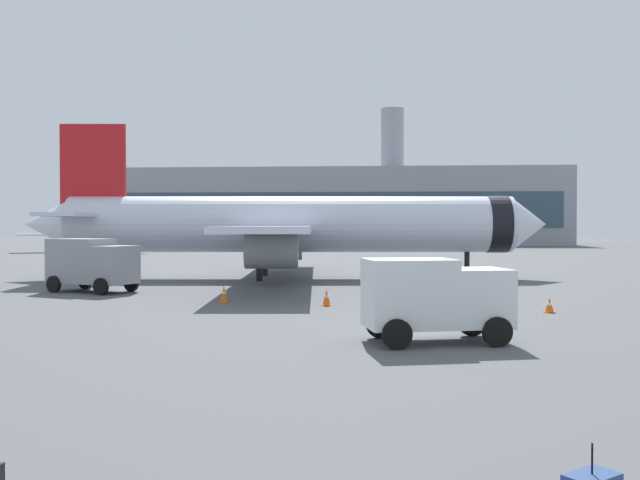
{
  "coord_description": "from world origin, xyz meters",
  "views": [
    {
      "loc": [
        0.07,
        -3.45,
        3.63
      ],
      "look_at": [
        -2.19,
        26.57,
        3.0
      ],
      "focal_mm": 39.55,
      "sensor_mm": 36.0,
      "label": 1
    }
  ],
  "objects_px": {
    "cargo_van": "(435,296)",
    "safety_cone_near": "(224,294)",
    "safety_cone_far": "(549,305)",
    "airplane_taxiing": "(102,233)",
    "service_truck": "(92,262)",
    "safety_cone_mid": "(327,298)",
    "safety_cone_outer": "(109,280)",
    "airplane_at_gate": "(288,225)"
  },
  "relations": [
    {
      "from": "service_truck",
      "to": "safety_cone_outer",
      "type": "relative_size",
      "value": 7.07
    },
    {
      "from": "airplane_taxiing",
      "to": "safety_cone_far",
      "type": "xyz_separation_m",
      "value": [
        45.18,
        -66.11,
        -2.23
      ]
    },
    {
      "from": "cargo_van",
      "to": "safety_cone_outer",
      "type": "bearing_deg",
      "value": 132.91
    },
    {
      "from": "safety_cone_near",
      "to": "safety_cone_mid",
      "type": "relative_size",
      "value": 1.06
    },
    {
      "from": "airplane_taxiing",
      "to": "safety_cone_mid",
      "type": "relative_size",
      "value": 30.11
    },
    {
      "from": "safety_cone_near",
      "to": "safety_cone_outer",
      "type": "relative_size",
      "value": 1.04
    },
    {
      "from": "airplane_taxiing",
      "to": "safety_cone_mid",
      "type": "distance_m",
      "value": 73.61
    },
    {
      "from": "cargo_van",
      "to": "safety_cone_outer",
      "type": "xyz_separation_m",
      "value": [
        -17.66,
        18.99,
        -1.08
      ]
    },
    {
      "from": "airplane_at_gate",
      "to": "safety_cone_far",
      "type": "xyz_separation_m",
      "value": [
        13.11,
        -17.88,
        -3.35
      ]
    },
    {
      "from": "safety_cone_mid",
      "to": "airplane_at_gate",
      "type": "bearing_deg",
      "value": 102.94
    },
    {
      "from": "service_truck",
      "to": "safety_cone_near",
      "type": "distance_m",
      "value": 9.42
    },
    {
      "from": "airplane_taxiing",
      "to": "service_truck",
      "type": "xyz_separation_m",
      "value": [
        22.58,
        -58.75,
        -0.93
      ]
    },
    {
      "from": "cargo_van",
      "to": "safety_cone_near",
      "type": "distance_m",
      "value": 14.11
    },
    {
      "from": "service_truck",
      "to": "safety_cone_mid",
      "type": "bearing_deg",
      "value": -22.84
    },
    {
      "from": "service_truck",
      "to": "safety_cone_mid",
      "type": "distance_m",
      "value": 14.35
    },
    {
      "from": "safety_cone_far",
      "to": "safety_cone_mid",
      "type": "bearing_deg",
      "value": 169.13
    },
    {
      "from": "airplane_taxiing",
      "to": "safety_cone_outer",
      "type": "xyz_separation_m",
      "value": [
        22.09,
        -55.04,
        -2.17
      ]
    },
    {
      "from": "cargo_van",
      "to": "airplane_taxiing",
      "type": "bearing_deg",
      "value": 118.23
    },
    {
      "from": "safety_cone_far",
      "to": "airplane_taxiing",
      "type": "bearing_deg",
      "value": 124.35
    },
    {
      "from": "cargo_van",
      "to": "safety_cone_far",
      "type": "distance_m",
      "value": 9.67
    },
    {
      "from": "safety_cone_mid",
      "to": "cargo_van",
      "type": "bearing_deg",
      "value": -67.72
    },
    {
      "from": "safety_cone_near",
      "to": "safety_cone_outer",
      "type": "xyz_separation_m",
      "value": [
        -8.73,
        8.12,
        -0.02
      ]
    },
    {
      "from": "airplane_at_gate",
      "to": "safety_cone_near",
      "type": "relative_size",
      "value": 45.97
    },
    {
      "from": "cargo_van",
      "to": "safety_cone_far",
      "type": "relative_size",
      "value": 7.6
    },
    {
      "from": "airplane_taxiing",
      "to": "safety_cone_outer",
      "type": "relative_size",
      "value": 29.57
    },
    {
      "from": "service_truck",
      "to": "safety_cone_far",
      "type": "distance_m",
      "value": 23.8
    },
    {
      "from": "service_truck",
      "to": "cargo_van",
      "type": "distance_m",
      "value": 22.99
    },
    {
      "from": "safety_cone_outer",
      "to": "airplane_taxiing",
      "type": "bearing_deg",
      "value": 111.87
    },
    {
      "from": "cargo_van",
      "to": "safety_cone_mid",
      "type": "height_order",
      "value": "cargo_van"
    },
    {
      "from": "airplane_taxiing",
      "to": "safety_cone_near",
      "type": "relative_size",
      "value": 28.34
    },
    {
      "from": "airplane_at_gate",
      "to": "airplane_taxiing",
      "type": "bearing_deg",
      "value": 123.62
    },
    {
      "from": "airplane_at_gate",
      "to": "safety_cone_near",
      "type": "bearing_deg",
      "value": -94.78
    },
    {
      "from": "safety_cone_mid",
      "to": "safety_cone_outer",
      "type": "distance_m",
      "value": 16.51
    },
    {
      "from": "airplane_at_gate",
      "to": "safety_cone_mid",
      "type": "bearing_deg",
      "value": -77.06
    },
    {
      "from": "safety_cone_outer",
      "to": "cargo_van",
      "type": "bearing_deg",
      "value": -47.09
    },
    {
      "from": "service_truck",
      "to": "safety_cone_mid",
      "type": "relative_size",
      "value": 7.2
    },
    {
      "from": "safety_cone_near",
      "to": "safety_cone_far",
      "type": "xyz_separation_m",
      "value": [
        14.36,
        -2.95,
        -0.08
      ]
    },
    {
      "from": "airplane_taxiing",
      "to": "cargo_van",
      "type": "xyz_separation_m",
      "value": [
        39.75,
        -74.03,
        -1.09
      ]
    },
    {
      "from": "airplane_at_gate",
      "to": "safety_cone_outer",
      "type": "distance_m",
      "value": 12.52
    },
    {
      "from": "airplane_taxiing",
      "to": "safety_cone_outer",
      "type": "height_order",
      "value": "airplane_taxiing"
    },
    {
      "from": "safety_cone_near",
      "to": "safety_cone_far",
      "type": "relative_size",
      "value": 1.25
    },
    {
      "from": "airplane_at_gate",
      "to": "service_truck",
      "type": "xyz_separation_m",
      "value": [
        -9.49,
        -10.52,
        -2.05
      ]
    }
  ]
}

